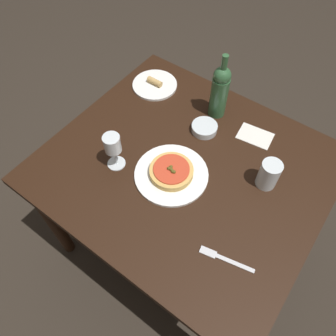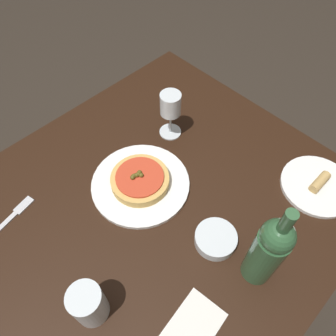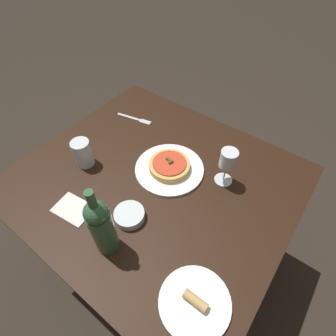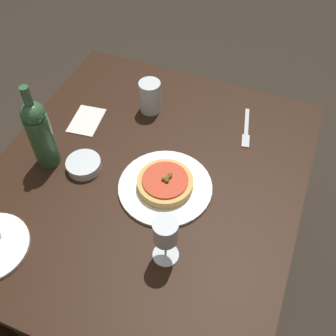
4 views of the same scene
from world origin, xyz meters
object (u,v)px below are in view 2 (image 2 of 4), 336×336
dinner_plate (141,184)px  water_cup (89,304)px  side_bowl (216,239)px  wine_bottle (268,251)px  dining_table (155,220)px  side_plate (318,185)px  pizza (140,180)px  wine_glass (170,107)px  fork (9,219)px

dinner_plate → water_cup: water_cup is taller
side_bowl → wine_bottle: bearing=96.6°
dining_table → water_cup: bearing=20.2°
wine_bottle → side_plate: size_ratio=1.42×
pizza → side_plate: (-0.37, 0.38, -0.02)m
wine_glass → side_bowl: wine_glass is taller
dining_table → fork: fork is taller
pizza → wine_bottle: (-0.04, 0.40, 0.10)m
wine_glass → wine_bottle: bearing=70.1°
fork → dining_table: bearing=-49.9°
dinner_plate → water_cup: 0.37m
dinner_plate → water_cup: (0.32, 0.19, 0.06)m
side_plate → wine_bottle: bearing=3.8°
wine_bottle → side_bowl: (0.01, -0.12, -0.12)m
wine_bottle → dinner_plate: bearing=-84.8°
dining_table → dinner_plate: 0.13m
dinner_plate → fork: bearing=-26.8°
wine_glass → pizza: bearing=22.2°
dinner_plate → wine_bottle: (-0.04, 0.40, 0.13)m
wine_glass → wine_bottle: 0.52m
dinner_plate → side_bowl: side_bowl is taller
wine_glass → water_cup: (0.53, 0.27, -0.06)m
dining_table → pizza: (-0.02, -0.08, 0.13)m
wine_glass → wine_bottle: (0.18, 0.49, 0.01)m
pizza → wine_glass: (-0.21, -0.09, 0.09)m
dining_table → side_bowl: size_ratio=9.79×
water_cup → fork: 0.36m
water_cup → wine_bottle: bearing=149.0°
wine_glass → side_bowl: bearing=62.3°
pizza → wine_bottle: 0.42m
pizza → wine_bottle: size_ratio=0.56×
wine_bottle → water_cup: 0.42m
pizza → fork: pizza is taller
dining_table → side_plate: size_ratio=5.07×
side_plate → fork: bearing=-37.6°
wine_bottle → side_plate: 0.36m
dining_table → dinner_plate: dinner_plate is taller
fork → side_plate: bearing=-49.7°
wine_glass → fork: bearing=-8.7°
fork → side_bowl: bearing=-63.2°
wine_bottle → fork: (0.38, -0.57, -0.13)m
dinner_plate → side_plate: bearing=134.7°
side_bowl → side_plate: 0.37m
dining_table → wine_glass: (-0.23, -0.16, 0.22)m
wine_bottle → side_plate: (-0.34, -0.02, -0.12)m
wine_bottle → fork: 0.70m
dinner_plate → wine_bottle: 0.42m
wine_glass → side_plate: wine_glass is taller
dining_table → pizza: 0.15m
side_bowl → fork: side_bowl is taller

